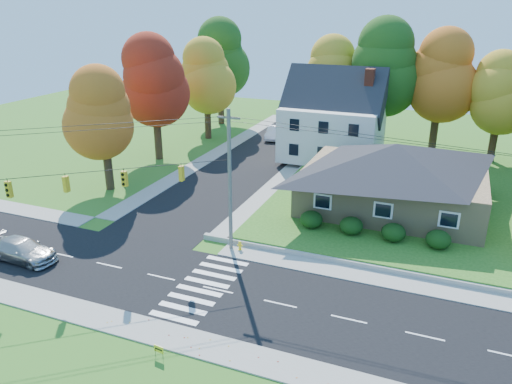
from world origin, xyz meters
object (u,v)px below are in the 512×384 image
(silver_sedan, at_px, (22,250))
(white_car, at_px, (274,133))
(ranch_house, at_px, (394,175))
(fire_hydrant, at_px, (240,246))

(silver_sedan, relative_size, white_car, 1.07)
(ranch_house, bearing_deg, white_car, 132.21)
(ranch_house, bearing_deg, silver_sedan, -141.29)
(ranch_house, distance_m, white_car, 25.50)
(ranch_house, height_order, fire_hydrant, ranch_house)
(ranch_house, relative_size, fire_hydrant, 20.60)
(silver_sedan, xyz_separation_m, white_car, (4.79, 36.31, 0.04))
(white_car, relative_size, fire_hydrant, 6.64)
(ranch_house, xyz_separation_m, fire_hydrant, (-8.83, -10.78, -2.93))
(silver_sedan, bearing_deg, white_car, -5.79)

